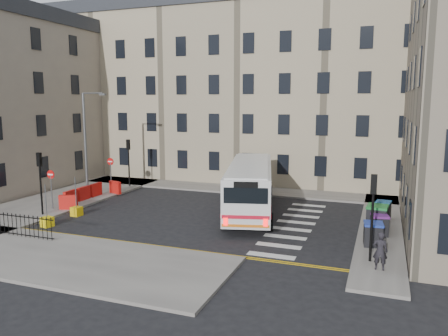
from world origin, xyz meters
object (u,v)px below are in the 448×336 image
Objects in this scene: wheelie_bin_b at (379,225)px; wheelie_bin_e at (383,210)px; streetlamp at (85,143)px; wheelie_bin_a at (373,234)px; bus at (250,185)px; bollard_chevron at (47,222)px; pedestrian at (380,251)px; wheelie_bin_d at (377,215)px; wheelie_bin_c at (377,218)px; bollard_yellow at (77,211)px.

wheelie_bin_b is 3.71m from wheelie_bin_e.
streetlamp reaches higher than wheelie_bin_a.
bollard_chevron is at bearing -158.51° from bus.
pedestrian is (-0.07, -9.13, 0.29)m from wheelie_bin_e.
bus is 8.69m from wheelie_bin_e.
wheelie_bin_d is (8.22, -0.94, -1.14)m from bus.
wheelie_bin_d is 2.02× the size of bollard_chevron.
pedestrian is at bearing -89.36° from wheelie_bin_a.
bollard_chevron is at bearing -157.76° from wheelie_bin_c.
wheelie_bin_c is 1.27× the size of wheelie_bin_e.
wheelie_bin_e is 19.94m from bollard_yellow.
wheelie_bin_d is at bearing -2.88° from streetlamp.
wheelie_bin_c is 2.78m from wheelie_bin_e.
bollard_yellow is at bearing 175.47° from wheelie_bin_b.
wheelie_bin_b reaches higher than wheelie_bin_e.
wheelie_bin_a is 2.00× the size of bollard_chevron.
wheelie_bin_d is at bearing 84.44° from wheelie_bin_b.
wheelie_bin_a is (21.65, -5.07, -3.58)m from streetlamp.
bollard_chevron is (-18.92, -4.73, -0.43)m from wheelie_bin_b.
bollard_yellow is (-18.92, -2.02, -0.43)m from wheelie_bin_b.
wheelie_bin_c is at bearing 16.84° from bollard_chevron.
pedestrian reaches higher than wheelie_bin_b.
wheelie_bin_a is 2.03m from wheelie_bin_b.
bollard_chevron is (-19.02, 0.68, -0.71)m from pedestrian.
bus is at bearing 143.21° from wheelie_bin_a.
streetlamp reaches higher than pedestrian.
bus is 8.96m from wheelie_bin_b.
bus reaches higher than wheelie_bin_c.
bollard_yellow is (-18.78, -2.97, -0.58)m from wheelie_bin_c.
streetlamp is 6.72× the size of wheelie_bin_d.
wheelie_bin_e is at bearing 23.85° from bollard_chevron.
wheelie_bin_e is at bearing 79.92° from wheelie_bin_a.
wheelie_bin_c is 19.02m from bollard_yellow.
bollard_chevron is at bearing -90.00° from bollard_yellow.
pedestrian is at bearing -58.83° from bus.
wheelie_bin_a is 1.05× the size of wheelie_bin_e.
bus reaches higher than wheelie_bin_b.
streetlamp is 9.27m from bollard_chevron.
streetlamp is 22.40m from wheelie_bin_e.
wheelie_bin_b is 1.96m from wheelie_bin_d.
wheelie_bin_b is at bearing -7.92° from streetlamp.
bus is at bearing -0.66° from streetlamp.
wheelie_bin_c is 6.37m from pedestrian.
wheelie_bin_b is 0.82× the size of wheelie_bin_c.
wheelie_bin_a is 3.43m from pedestrian.
wheelie_bin_c reaches higher than wheelie_bin_e.
wheelie_bin_e is at bearing -92.09° from pedestrian.
bollard_chevron is (-19.10, -8.44, -0.42)m from wheelie_bin_e.
streetlamp reaches higher than wheelie_bin_e.
wheelie_bin_e is at bearing 16.71° from bollard_yellow.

